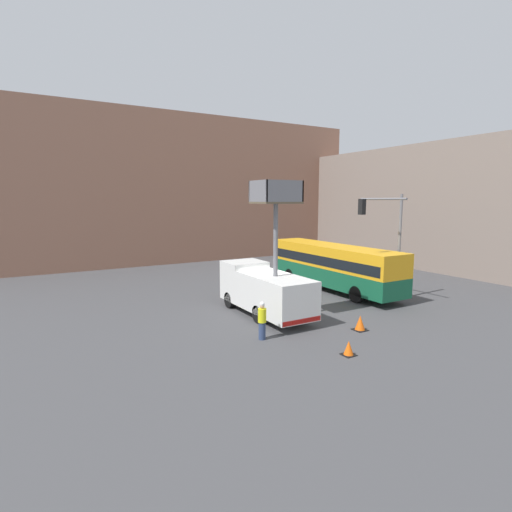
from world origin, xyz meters
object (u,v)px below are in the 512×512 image
utility_truck (264,287)px  road_worker_directing (286,287)px  city_bus (333,264)px  traffic_cone_near_truck (360,323)px  road_worker_near_truck (262,321)px  traffic_cone_mid_road (349,348)px  traffic_light_pole (387,230)px

utility_truck → road_worker_directing: (2.71, 1.91, -0.71)m
city_bus → traffic_cone_near_truck: (-4.71, -7.52, -1.51)m
road_worker_directing → road_worker_near_truck: bearing=-37.0°
road_worker_near_truck → traffic_cone_mid_road: 4.02m
traffic_cone_near_truck → utility_truck: bearing=120.5°
city_bus → road_worker_directing: bearing=116.7°
utility_truck → traffic_cone_mid_road: utility_truck is taller
utility_truck → road_worker_near_truck: (-2.12, -3.29, -0.71)m
traffic_cone_mid_road → traffic_light_pole: bearing=34.0°
road_worker_near_truck → traffic_cone_near_truck: (4.81, -1.27, -0.54)m
traffic_light_pole → traffic_cone_mid_road: size_ratio=10.92×
utility_truck → road_worker_near_truck: bearing=-122.7°
road_worker_near_truck → traffic_cone_mid_road: size_ratio=2.90×
traffic_light_pole → road_worker_near_truck: (-10.11, -2.03, -3.60)m
city_bus → road_worker_near_truck: (-9.52, -6.25, -0.97)m
utility_truck → traffic_cone_near_truck: (2.69, -4.56, -1.24)m
utility_truck → road_worker_directing: bearing=35.1°
traffic_light_pole → traffic_cone_near_truck: (-5.30, -3.31, -4.13)m
city_bus → traffic_light_pole: bearing=-157.9°
utility_truck → city_bus: bearing=21.8°
traffic_light_pole → traffic_cone_mid_road: traffic_light_pole is taller
road_worker_near_truck → traffic_cone_near_truck: size_ratio=2.43×
city_bus → road_worker_directing: 4.90m
city_bus → road_worker_directing: (-4.69, -1.05, -0.98)m
road_worker_directing → traffic_cone_near_truck: 6.49m
road_worker_directing → traffic_cone_near_truck: size_ratio=2.42×
road_worker_near_truck → utility_truck: bearing=39.3°
road_worker_near_truck → traffic_light_pole: bearing=-6.6°
traffic_light_pole → traffic_cone_near_truck: traffic_light_pole is taller
traffic_cone_near_truck → traffic_cone_mid_road: size_ratio=1.19×
city_bus → road_worker_near_truck: city_bus is taller
road_worker_near_truck → road_worker_directing: bearing=29.1°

